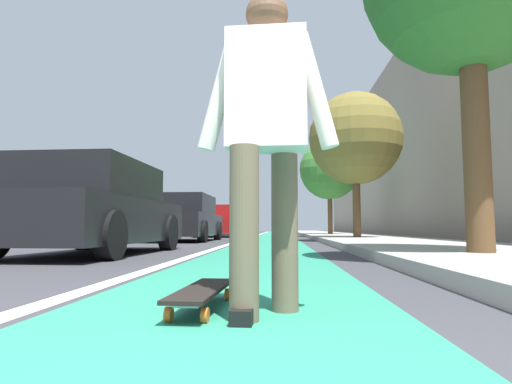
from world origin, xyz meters
TOP-DOWN VIEW (x-y plane):
  - ground_plane at (10.00, 0.00)m, footprint 80.00×80.00m
  - bike_lane_paint at (24.00, 0.00)m, footprint 56.00×1.83m
  - lane_stripe_white at (20.00, 1.06)m, footprint 52.00×0.16m
  - sidewalk_curb at (18.00, -3.04)m, footprint 52.00×3.20m
  - building_facade at (22.00, -6.24)m, footprint 40.00×1.20m
  - skateboard at (1.25, 0.14)m, footprint 0.85×0.24m
  - skater_person at (1.10, -0.21)m, footprint 0.45×0.72m
  - parked_car_near at (5.79, 2.77)m, footprint 4.23×2.02m
  - parked_car_mid at (12.68, 2.81)m, footprint 4.55×1.93m
  - parked_car_far at (19.17, 2.71)m, footprint 4.42×2.09m
  - parked_car_end at (24.86, 2.71)m, footprint 4.31×1.95m
  - traffic_light at (23.64, 1.46)m, footprint 0.33×0.28m
  - street_tree_mid at (12.28, -2.64)m, footprint 2.90×2.90m
  - street_tree_far at (19.29, -2.64)m, footprint 2.85×2.85m

SIDE VIEW (x-z plane):
  - ground_plane at x=10.00m, z-range 0.00..0.00m
  - bike_lane_paint at x=24.00m, z-range 0.00..0.00m
  - lane_stripe_white at x=20.00m, z-range 0.00..0.01m
  - sidewalk_curb at x=18.00m, z-range 0.00..0.14m
  - skateboard at x=1.25m, z-range 0.04..0.15m
  - parked_car_far at x=19.17m, z-range -0.03..1.44m
  - parked_car_end at x=24.86m, z-range -0.03..1.46m
  - parked_car_mid at x=12.68m, z-range -0.03..1.46m
  - parked_car_near at x=5.79m, z-range -0.02..1.47m
  - skater_person at x=1.10m, z-range 0.12..1.76m
  - street_tree_far at x=19.29m, z-range 0.88..5.52m
  - street_tree_mid at x=12.28m, z-range 0.88..5.56m
  - traffic_light at x=23.64m, z-range 0.88..5.63m
  - building_facade at x=22.00m, z-range 0.00..8.55m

